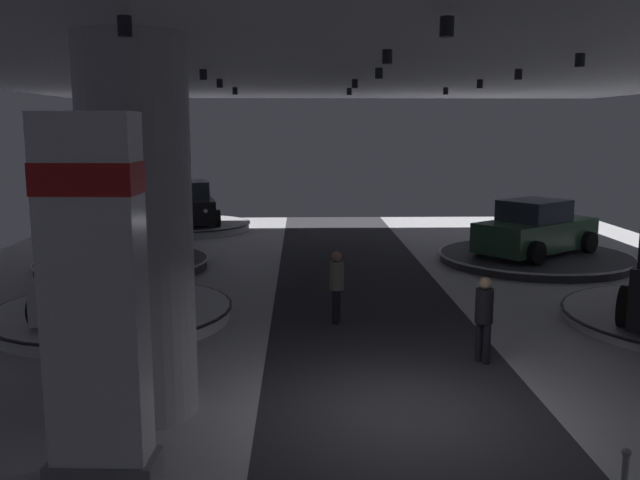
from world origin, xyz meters
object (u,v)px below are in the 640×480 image
display_car_mid_left (110,274)px  display_platform_deep_left (190,226)px  visitor_walking_near (484,314)px  column_left (138,230)px  display_platform_far_right (535,258)px  visitor_walking_far (337,282)px  display_platform_mid_left (113,313)px  display_car_far_right (536,230)px  display_platform_far_left (123,264)px  display_car_deep_left (189,204)px  display_car_far_left (122,234)px  brand_sign_pylon (95,301)px

display_car_mid_left → display_platform_deep_left: size_ratio=0.87×
visitor_walking_near → column_left: bearing=-161.1°
display_platform_far_right → visitor_walking_far: 9.23m
display_platform_mid_left → display_platform_deep_left: (-0.45, 13.17, 0.00)m
display_car_mid_left → display_car_far_right: 13.00m
display_platform_mid_left → display_platform_deep_left: bearing=91.9°
column_left → display_platform_mid_left: (-1.80, 4.81, -2.58)m
display_platform_far_left → display_car_deep_left: bearing=84.5°
display_car_far_left → visitor_walking_far: (6.11, -5.80, -0.16)m
visitor_walking_far → display_car_far_right: bearing=44.3°
display_car_far_left → display_platform_mid_left: bearing=-77.7°
column_left → display_car_mid_left: size_ratio=1.27×
display_car_mid_left → display_platform_far_right: (11.50, 6.13, -0.91)m
column_left → display_platform_far_right: column_left is taller
display_platform_far_right → display_car_far_right: bearing=-143.0°
display_platform_far_right → column_left: bearing=-131.6°
display_platform_far_left → display_platform_far_right: bearing=2.9°
display_car_mid_left → visitor_walking_near: bearing=-21.0°
display_platform_far_left → brand_sign_pylon: bearing=-76.4°
column_left → display_platform_deep_left: bearing=97.1°
display_platform_far_left → display_car_far_right: size_ratio=1.15×
column_left → display_platform_deep_left: column_left is taller
display_car_deep_left → column_left: bearing=-82.9°
brand_sign_pylon → display_platform_far_right: size_ratio=0.74×
brand_sign_pylon → display_car_far_right: size_ratio=0.99×
brand_sign_pylon → visitor_walking_near: (5.63, 4.05, -1.36)m
display_platform_deep_left → display_car_far_right: bearing=-30.7°
display_car_deep_left → visitor_walking_far: display_car_deep_left is taller
display_platform_mid_left → display_platform_deep_left: display_platform_deep_left is taller
column_left → display_platform_far_left: size_ratio=1.08×
visitor_walking_far → display_platform_far_left: bearing=136.7°
display_car_deep_left → display_platform_far_right: display_car_deep_left is taller
display_car_far_right → brand_sign_pylon: bearing=-126.6°
column_left → display_platform_mid_left: bearing=110.5°
column_left → display_car_far_right: bearing=48.4°
display_platform_mid_left → visitor_walking_near: bearing=-21.2°
display_platform_far_left → display_car_far_right: display_car_far_right is taller
display_platform_deep_left → visitor_walking_near: visitor_walking_near is taller
display_car_far_left → visitor_walking_near: bearing=-44.1°
brand_sign_pylon → visitor_walking_near: brand_sign_pylon is taller
display_car_deep_left → display_car_far_left: bearing=-95.5°
display_car_far_left → display_car_far_right: bearing=2.7°
display_platform_deep_left → display_car_far_right: 13.90m
display_car_far_right → display_platform_deep_left: bearing=149.3°
brand_sign_pylon → display_platform_deep_left: bearing=96.4°
display_car_far_left → brand_sign_pylon: bearing=-76.4°
display_car_deep_left → visitor_walking_far: size_ratio=2.82×
display_platform_far_left → visitor_walking_far: visitor_walking_far is taller
display_car_far_left → visitor_walking_near: display_car_far_left is taller
display_car_mid_left → display_car_far_right: display_car_mid_left is taller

